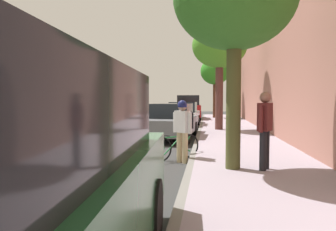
# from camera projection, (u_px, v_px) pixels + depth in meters

# --- Properties ---
(ground) EXTENTS (61.79, 61.79, 0.00)m
(ground) POSITION_uv_depth(u_px,v_px,m) (153.00, 140.00, 13.48)
(ground) COLOR #363636
(sidewalk) EXTENTS (3.12, 38.62, 0.15)m
(sidewalk) POSITION_uv_depth(u_px,v_px,m) (238.00, 139.00, 13.05)
(sidewalk) COLOR #A394A3
(sidewalk) RESTS_ON ground
(curb_edge) EXTENTS (0.16, 38.62, 0.15)m
(curb_edge) POSITION_uv_depth(u_px,v_px,m) (198.00, 139.00, 13.25)
(curb_edge) COLOR gray
(curb_edge) RESTS_ON ground
(lane_stripe_centre) EXTENTS (0.14, 35.80, 0.01)m
(lane_stripe_centre) POSITION_uv_depth(u_px,v_px,m) (68.00, 143.00, 12.47)
(lane_stripe_centre) COLOR white
(lane_stripe_centre) RESTS_ON ground
(lane_stripe_bike_edge) EXTENTS (0.12, 38.62, 0.01)m
(lane_stripe_bike_edge) POSITION_uv_depth(u_px,v_px,m) (162.00, 140.00, 13.43)
(lane_stripe_bike_edge) COLOR white
(lane_stripe_bike_edge) RESTS_ON ground
(building_facade) EXTENTS (0.50, 38.62, 6.59)m
(building_facade) POSITION_uv_depth(u_px,v_px,m) (286.00, 59.00, 12.66)
(building_facade) COLOR #A56C5D
(building_facade) RESTS_ON ground
(parked_suv_green_nearest) EXTENTS (2.15, 4.79, 1.99)m
(parked_suv_green_nearest) POSITION_uv_depth(u_px,v_px,m) (13.00, 190.00, 2.45)
(parked_suv_green_nearest) COLOR #1E512D
(parked_suv_green_nearest) RESTS_ON ground
(parked_sedan_grey_second) EXTENTS (2.05, 4.50, 1.52)m
(parked_sedan_grey_second) POSITION_uv_depth(u_px,v_px,m) (172.00, 121.00, 13.75)
(parked_sedan_grey_second) COLOR slate
(parked_sedan_grey_second) RESTS_ON ground
(parked_sedan_white_mid) EXTENTS (1.94, 4.45, 1.52)m
(parked_sedan_white_mid) POSITION_uv_depth(u_px,v_px,m) (183.00, 114.00, 19.87)
(parked_sedan_white_mid) COLOR white
(parked_sedan_white_mid) RESTS_ON ground
(parked_suv_red_far) EXTENTS (2.16, 4.80, 1.99)m
(parked_suv_red_far) POSITION_uv_depth(u_px,v_px,m) (188.00, 107.00, 25.84)
(parked_suv_red_far) COLOR maroon
(parked_suv_red_far) RESTS_ON ground
(bicycle_at_curb) EXTENTS (1.23, 1.26, 0.73)m
(bicycle_at_curb) POSITION_uv_depth(u_px,v_px,m) (177.00, 147.00, 9.13)
(bicycle_at_curb) COLOR black
(bicycle_at_curb) RESTS_ON ground
(cyclist_with_backpack) EXTENTS (0.55, 0.53, 1.68)m
(cyclist_with_backpack) POSITION_uv_depth(u_px,v_px,m) (183.00, 125.00, 8.64)
(cyclist_with_backpack) COLOR #C6B284
(cyclist_with_backpack) RESTS_ON ground
(street_tree_mid_block) EXTENTS (2.78, 2.78, 5.40)m
(street_tree_mid_block) POSITION_uv_depth(u_px,v_px,m) (220.00, 47.00, 16.30)
(street_tree_mid_block) COLOR brown
(street_tree_mid_block) RESTS_ON sidewalk
(street_tree_far_end) EXTENTS (2.40, 2.40, 4.96)m
(street_tree_far_end) POSITION_uv_depth(u_px,v_px,m) (215.00, 72.00, 26.68)
(street_tree_far_end) COLOR brown
(street_tree_far_end) RESTS_ON sidewalk
(pedestrian_on_phone) EXTENTS (0.38, 0.56, 1.72)m
(pedestrian_on_phone) POSITION_uv_depth(u_px,v_px,m) (265.00, 126.00, 7.08)
(pedestrian_on_phone) COLOR black
(pedestrian_on_phone) RESTS_ON sidewalk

